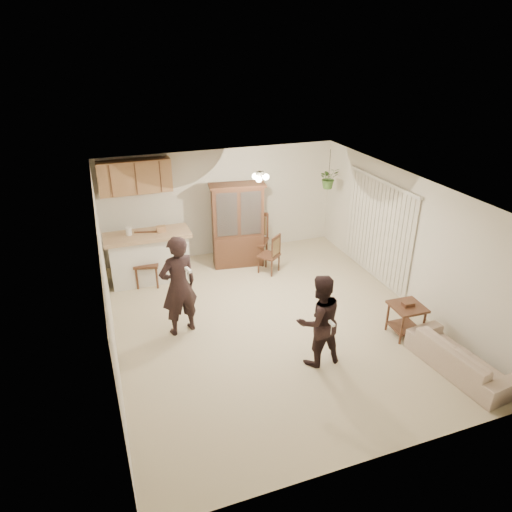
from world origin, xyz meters
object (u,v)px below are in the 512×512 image
object	(u,v)px
side_table	(405,320)
chair_bar	(148,271)
adult	(179,287)
chair_hutch_left	(256,249)
china_hutch	(238,226)
child	(318,326)
chair_hutch_right	(269,261)
sofa	(462,351)

from	to	relation	value
side_table	chair_bar	distance (m)	5.19
side_table	chair_bar	size ratio (longest dim) A/B	0.59
adult	chair_hutch_left	size ratio (longest dim) A/B	1.57
chair_bar	chair_hutch_left	bearing A→B (deg)	20.95
china_hutch	chair_hutch_left	size ratio (longest dim) A/B	1.66
child	china_hutch	distance (m)	3.79
chair_hutch_left	chair_hutch_right	world-z (taller)	chair_hutch_left
china_hutch	side_table	world-z (taller)	china_hutch
sofa	side_table	world-z (taller)	sofa
chair_hutch_right	side_table	bearing A→B (deg)	74.68
sofa	side_table	size ratio (longest dim) A/B	2.85
sofa	chair_hutch_right	size ratio (longest dim) A/B	2.07
adult	sofa	bearing A→B (deg)	131.69
chair_bar	chair_hutch_right	xyz separation A→B (m)	(2.59, -0.33, -0.06)
china_hutch	chair_bar	size ratio (longest dim) A/B	1.71
chair_bar	chair_hutch_right	world-z (taller)	chair_bar
sofa	adult	size ratio (longest dim) A/B	1.04
child	side_table	size ratio (longest dim) A/B	2.05
side_table	chair_hutch_right	size ratio (longest dim) A/B	0.72
side_table	chair_hutch_left	distance (m)	3.91
adult	chair_hutch_left	world-z (taller)	adult
sofa	chair_bar	xyz separation A→B (m)	(-4.18, 4.45, -0.05)
child	side_table	world-z (taller)	child
adult	chair_bar	size ratio (longest dim) A/B	1.61
sofa	china_hutch	size ratio (longest dim) A/B	0.99
sofa	child	world-z (taller)	child
adult	chair_hutch_right	distance (m)	2.85
sofa	chair_hutch_left	world-z (taller)	chair_hutch_left
china_hutch	chair_bar	xyz separation A→B (m)	(-2.07, -0.28, -0.62)
adult	chair_hutch_left	xyz separation A→B (m)	(2.18, 2.20, -0.58)
child	chair_bar	distance (m)	4.15
adult	chair_bar	distance (m)	2.05
adult	child	size ratio (longest dim) A/B	1.33
sofa	china_hutch	xyz separation A→B (m)	(-2.11, 4.73, 0.57)
adult	chair_bar	bearing A→B (deg)	-95.96
adult	chair_bar	xyz separation A→B (m)	(-0.32, 1.94, -0.59)
child	chair_hutch_left	distance (m)	3.80
child	chair_hutch_right	world-z (taller)	child
sofa	side_table	bearing A→B (deg)	5.20
sofa	chair_bar	world-z (taller)	chair_bar
chair_hutch_right	sofa	bearing A→B (deg)	71.42
sofa	child	xyz separation A→B (m)	(-1.99, 0.95, 0.31)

